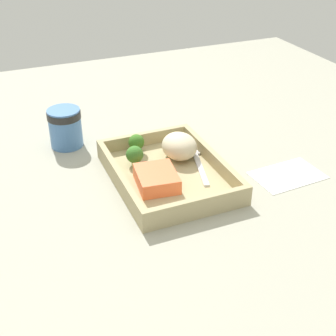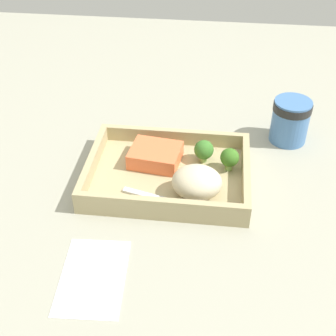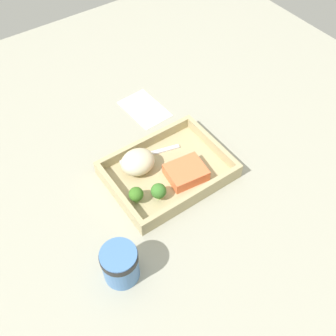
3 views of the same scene
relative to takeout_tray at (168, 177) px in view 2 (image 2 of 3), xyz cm
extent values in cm
cube|color=#9F9D8B|center=(0.00, 0.00, -1.60)|extent=(160.00, 160.00, 2.00)
cube|color=tan|center=(0.00, 0.00, 0.00)|extent=(28.77, 21.47, 1.20)
cube|color=tan|center=(0.00, -10.13, 2.08)|extent=(28.77, 1.20, 2.96)
cube|color=tan|center=(0.00, 10.13, 2.08)|extent=(28.77, 1.20, 2.96)
cube|color=tan|center=(-13.78, 0.00, 2.08)|extent=(1.20, 19.07, 2.96)
cube|color=tan|center=(13.78, 0.00, 2.08)|extent=(1.20, 19.07, 2.96)
cube|color=#F66F40|center=(-2.76, 3.55, 2.08)|extent=(9.93, 8.62, 2.95)
ellipsoid|color=beige|center=(5.45, -4.87, 3.34)|extent=(8.47, 7.26, 5.48)
cylinder|color=#79A555|center=(10.79, 2.85, 1.47)|extent=(1.30, 1.30, 1.74)
sphere|color=#3A6E21|center=(10.79, 2.85, 3.28)|extent=(3.41, 3.41, 3.41)
cylinder|color=#87A85A|center=(6.06, 4.91, 1.36)|extent=(1.37, 1.37, 1.53)
sphere|color=#3A7429|center=(6.06, 4.91, 3.12)|extent=(3.61, 3.61, 3.61)
cube|color=silver|center=(-1.10, -6.80, 0.82)|extent=(12.27, 4.25, 0.44)
cube|color=silver|center=(6.54, -8.83, 0.82)|extent=(3.85, 3.00, 0.44)
cylinder|color=#4674AF|center=(22.46, 15.67, 3.83)|extent=(7.29, 7.29, 8.86)
cylinder|color=black|center=(22.46, 15.67, 7.06)|extent=(7.50, 7.50, 1.60)
cube|color=white|center=(-8.12, -23.28, -0.48)|extent=(10.13, 14.77, 0.24)
camera|label=1|loc=(-73.86, 30.93, 50.40)|focal=50.00mm
camera|label=2|loc=(7.74, -65.21, 53.08)|focal=50.00mm
camera|label=3|loc=(34.01, 48.52, 75.88)|focal=42.00mm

